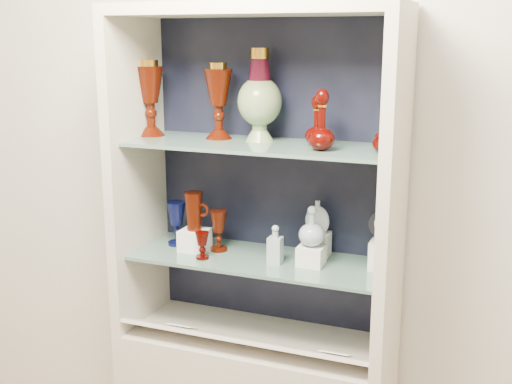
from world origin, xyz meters
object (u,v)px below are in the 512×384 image
at_px(pedestal_lamp_right, 218,101).
at_px(lidded_bowl, 384,140).
at_px(ruby_decanter_a, 322,116).
at_px(flat_flask, 317,216).
at_px(clear_square_bottle, 275,244).
at_px(cobalt_goblet, 177,223).
at_px(ruby_goblet_tall, 219,231).
at_px(ruby_goblet_small, 202,245).
at_px(cameo_medallion, 383,225).
at_px(ruby_decanter_b, 317,119).
at_px(ruby_pitcher, 194,211).
at_px(enamel_urn, 260,95).
at_px(clear_round_decanter, 312,227).
at_px(pedestal_lamp_left, 150,98).

height_order(pedestal_lamp_right, lidded_bowl, pedestal_lamp_right).
relative_size(ruby_decanter_a, flat_flask, 1.81).
relative_size(lidded_bowl, clear_square_bottle, 0.57).
relative_size(cobalt_goblet, ruby_goblet_tall, 1.09).
height_order(ruby_goblet_small, clear_square_bottle, clear_square_bottle).
xyz_separation_m(ruby_goblet_tall, cameo_medallion, (0.61, 0.02, 0.08)).
height_order(ruby_decanter_b, ruby_pitcher, ruby_decanter_b).
bearing_deg(lidded_bowl, pedestal_lamp_right, 173.05).
bearing_deg(ruby_decanter_b, ruby_goblet_small, -164.91).
height_order(enamel_urn, flat_flask, enamel_urn).
bearing_deg(enamel_urn, flat_flask, 8.06).
relative_size(ruby_decanter_b, ruby_goblet_tall, 1.18).
xyz_separation_m(ruby_decanter_b, ruby_goblet_small, (-0.39, -0.10, -0.46)).
relative_size(ruby_decanter_b, ruby_pitcher, 1.27).
height_order(cobalt_goblet, clear_round_decanter, clear_round_decanter).
xyz_separation_m(clear_square_bottle, clear_round_decanter, (0.12, 0.03, 0.07)).
relative_size(ruby_decanter_b, lidded_bowl, 2.26).
relative_size(pedestal_lamp_right, enamel_urn, 0.84).
bearing_deg(cameo_medallion, lidded_bowl, -103.06).
bearing_deg(ruby_decanter_b, ruby_pitcher, -176.25).
xyz_separation_m(ruby_decanter_a, cobalt_goblet, (-0.59, 0.09, -0.45)).
relative_size(pedestal_lamp_left, pedestal_lamp_right, 1.02).
height_order(flat_flask, cameo_medallion, cameo_medallion).
bearing_deg(ruby_pitcher, cobalt_goblet, 156.20).
height_order(lidded_bowl, ruby_pitcher, lidded_bowl).
relative_size(cobalt_goblet, flat_flask, 1.36).
relative_size(pedestal_lamp_right, ruby_decanter_a, 1.21).
relative_size(pedestal_lamp_right, cobalt_goblet, 1.61).
xyz_separation_m(enamel_urn, flat_flask, (0.21, 0.03, -0.43)).
bearing_deg(cameo_medallion, ruby_goblet_tall, 168.89).
xyz_separation_m(pedestal_lamp_left, lidded_bowl, (0.88, -0.05, -0.10)).
bearing_deg(lidded_bowl, ruby_pitcher, 178.81).
height_order(ruby_decanter_a, clear_square_bottle, ruby_decanter_a).
xyz_separation_m(pedestal_lamp_left, ruby_goblet_small, (0.26, -0.11, -0.51)).
distance_m(pedestal_lamp_left, ruby_decanter_b, 0.65).
bearing_deg(ruby_decanter_a, flat_flask, 108.15).
height_order(ruby_goblet_tall, clear_round_decanter, clear_round_decanter).
bearing_deg(pedestal_lamp_right, cobalt_goblet, -172.37).
relative_size(pedestal_lamp_left, ruby_goblet_small, 2.80).
bearing_deg(pedestal_lamp_left, clear_round_decanter, -2.97).
bearing_deg(ruby_decanter_b, ruby_decanter_a, -63.79).
bearing_deg(clear_round_decanter, pedestal_lamp_left, 177.03).
distance_m(enamel_urn, ruby_goblet_tall, 0.53).
xyz_separation_m(enamel_urn, clear_square_bottle, (0.10, -0.10, -0.51)).
relative_size(enamel_urn, flat_flask, 2.61).
bearing_deg(flat_flask, ruby_pitcher, -168.71).
height_order(pedestal_lamp_left, ruby_decanter_b, pedestal_lamp_left).
bearing_deg(clear_round_decanter, ruby_goblet_tall, 175.83).
bearing_deg(ruby_decanter_a, pedestal_lamp_left, 172.87).
height_order(pedestal_lamp_left, cobalt_goblet, pedestal_lamp_left).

